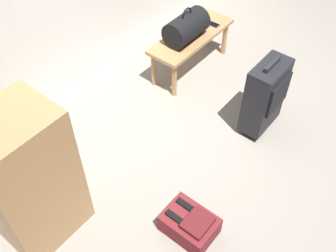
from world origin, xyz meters
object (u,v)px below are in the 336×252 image
object	(u,v)px
suitcase_upright_charcoal	(265,96)
backpack_maroon	(190,224)
bench	(191,40)
duffel_bag_black	(186,27)
cell_phone	(212,24)
side_cabinet	(28,180)

from	to	relation	value
suitcase_upright_charcoal	backpack_maroon	bearing A→B (deg)	-173.60
bench	duffel_bag_black	distance (m)	0.22
cell_phone	side_cabinet	distance (m)	2.45
suitcase_upright_charcoal	side_cabinet	xyz separation A→B (m)	(-1.86, 0.73, 0.17)
backpack_maroon	side_cabinet	xyz separation A→B (m)	(-0.62, 0.87, 0.46)
backpack_maroon	duffel_bag_black	bearing A→B (deg)	38.27
bench	duffel_bag_black	size ratio (longest dim) A/B	2.27
cell_phone	side_cabinet	world-z (taller)	side_cabinet
cell_phone	side_cabinet	size ratio (longest dim) A/B	0.13
duffel_bag_black	suitcase_upright_charcoal	xyz separation A→B (m)	(-0.20, -1.00, -0.17)
duffel_bag_black	side_cabinet	distance (m)	2.07
duffel_bag_black	backpack_maroon	distance (m)	1.89
cell_phone	suitcase_upright_charcoal	bearing A→B (deg)	-121.37
cell_phone	suitcase_upright_charcoal	world-z (taller)	suitcase_upright_charcoal
bench	suitcase_upright_charcoal	size ratio (longest dim) A/B	1.37
duffel_bag_black	bench	bearing A→B (deg)	-0.00
cell_phone	backpack_maroon	distance (m)	2.14
bench	suitcase_upright_charcoal	world-z (taller)	suitcase_upright_charcoal
suitcase_upright_charcoal	bench	bearing A→B (deg)	73.63
bench	cell_phone	size ratio (longest dim) A/B	6.94
bench	cell_phone	world-z (taller)	cell_phone
duffel_bag_black	cell_phone	size ratio (longest dim) A/B	3.06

